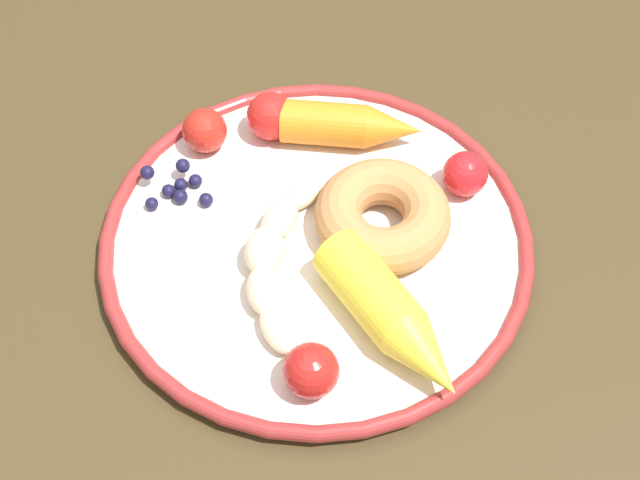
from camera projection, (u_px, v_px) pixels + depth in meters
name	position (u px, v px, depth m)	size (l,w,h in m)	color
dining_table	(323.00, 279.00, 0.80)	(1.11, 0.88, 0.72)	#3F311A
plate	(320.00, 242.00, 0.70)	(0.33, 0.33, 0.02)	silver
banana	(275.00, 254.00, 0.68)	(0.06, 0.17, 0.03)	#F9E9B9
carrot_orange	(352.00, 126.00, 0.75)	(0.12, 0.05, 0.04)	orange
carrot_yellow	(393.00, 318.00, 0.64)	(0.13, 0.13, 0.04)	yellow
donut	(383.00, 216.00, 0.69)	(0.10, 0.10, 0.04)	#BF804A
blueberry_pile	(177.00, 186.00, 0.72)	(0.06, 0.05, 0.02)	#191638
tomato_near	(311.00, 371.00, 0.61)	(0.04, 0.04, 0.04)	red
tomato_mid	(271.00, 116.00, 0.75)	(0.04, 0.04, 0.04)	red
tomato_far	(465.00, 174.00, 0.72)	(0.04, 0.04, 0.04)	red
tomato_extra	(205.00, 131.00, 0.74)	(0.04, 0.04, 0.04)	red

